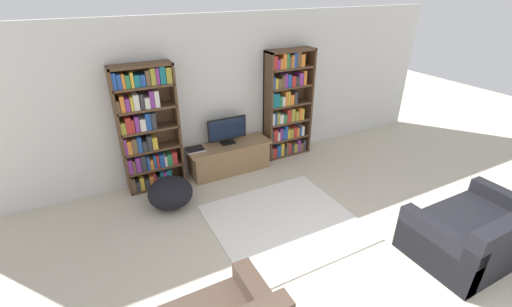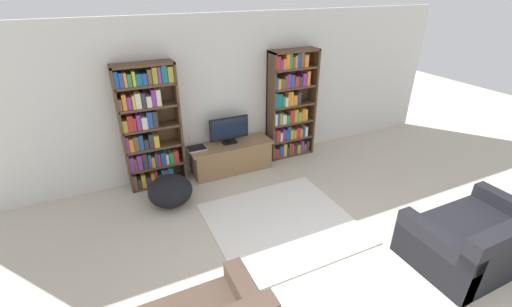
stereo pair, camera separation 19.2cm
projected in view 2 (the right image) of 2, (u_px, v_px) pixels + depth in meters
name	position (u px, v px, depth m)	size (l,w,h in m)	color
wall_back	(229.00, 94.00, 5.83)	(8.80, 0.06, 2.60)	silver
bookshelf_left	(148.00, 128.00, 5.28)	(0.90, 0.30, 1.99)	#513823
bookshelf_right	(289.00, 106.00, 6.25)	(0.90, 0.30, 1.99)	#513823
tv_stand	(231.00, 157.00, 6.01)	(1.45, 0.49, 0.51)	#8E6B47
television	(229.00, 130.00, 5.82)	(0.69, 0.16, 0.47)	black
laptop	(197.00, 148.00, 5.71)	(0.31, 0.24, 0.03)	#B7B7BC
area_rug	(282.00, 223.00, 4.77)	(1.92, 1.83, 0.02)	white
couch_right_sofa	(476.00, 240.00, 4.06)	(1.55, 0.99, 0.80)	black
beanbag_ottoman	(170.00, 191.00, 5.10)	(0.66, 0.66, 0.45)	black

